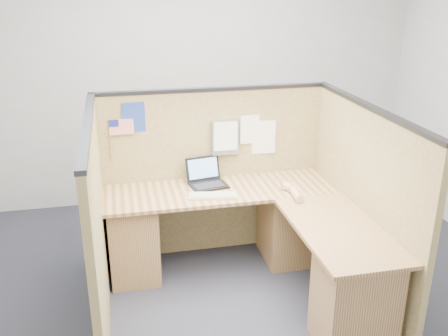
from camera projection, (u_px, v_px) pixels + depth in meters
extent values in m
plane|color=black|center=(239.00, 310.00, 3.84)|extent=(5.00, 5.00, 0.00)
plane|color=#A9ACAE|center=(190.00, 77.00, 5.40)|extent=(5.00, 0.00, 5.00)
cube|color=brown|center=(213.00, 173.00, 4.49)|extent=(2.05, 0.05, 1.50)
cube|color=#232328|center=(213.00, 89.00, 4.22)|extent=(2.05, 0.06, 0.03)
cube|color=brown|center=(98.00, 230.00, 3.47)|extent=(0.05, 1.80, 1.50)
cube|color=#232328|center=(87.00, 124.00, 3.20)|extent=(0.06, 1.80, 0.03)
cube|color=brown|center=(362.00, 204.00, 3.87)|extent=(0.05, 1.80, 1.50)
cube|color=#232328|center=(372.00, 108.00, 3.60)|extent=(0.06, 1.80, 0.03)
cube|color=brown|center=(221.00, 191.00, 4.20)|extent=(1.95, 0.60, 0.03)
cube|color=brown|center=(339.00, 230.00, 3.54)|extent=(0.60, 1.15, 0.03)
cube|color=brown|center=(134.00, 238.00, 4.18)|extent=(0.40, 0.50, 0.70)
cube|color=brown|center=(286.00, 223.00, 4.45)|extent=(0.40, 0.50, 0.70)
cube|color=brown|center=(355.00, 300.00, 3.38)|extent=(0.50, 0.40, 0.70)
cube|color=black|center=(209.00, 185.00, 4.25)|extent=(0.34, 0.28, 0.02)
cube|color=black|center=(205.00, 168.00, 4.34)|extent=(0.31, 0.12, 0.20)
cube|color=#527DAF|center=(206.00, 168.00, 4.33)|extent=(0.27, 0.09, 0.16)
cube|color=tan|center=(213.00, 196.00, 4.04)|extent=(0.41, 0.20, 0.02)
cube|color=silver|center=(213.00, 194.00, 4.04)|extent=(0.37, 0.17, 0.01)
ellipsoid|color=silver|center=(287.00, 187.00, 4.19)|extent=(0.11, 0.08, 0.04)
ellipsoid|color=tan|center=(287.00, 185.00, 4.17)|extent=(0.08, 0.10, 0.04)
cylinder|color=tan|center=(289.00, 188.00, 4.14)|extent=(0.06, 0.04, 0.06)
cylinder|color=tan|center=(296.00, 194.00, 4.02)|extent=(0.09, 0.24, 0.07)
cube|color=navy|center=(134.00, 117.00, 4.13)|extent=(0.19, 0.02, 0.25)
cylinder|color=olive|center=(110.00, 140.00, 4.14)|extent=(0.01, 0.01, 0.35)
cube|color=red|center=(121.00, 127.00, 4.12)|extent=(0.20, 0.00, 0.13)
cube|color=navy|center=(114.00, 123.00, 4.09)|extent=(0.08, 0.00, 0.06)
cube|color=slate|center=(225.00, 138.00, 4.34)|extent=(0.24, 0.05, 0.30)
cube|color=white|center=(226.00, 136.00, 4.31)|extent=(0.21, 0.01, 0.26)
cube|color=white|center=(251.00, 129.00, 4.39)|extent=(0.20, 0.03, 0.26)
cube|color=white|center=(262.00, 137.00, 4.44)|extent=(0.24, 0.02, 0.31)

